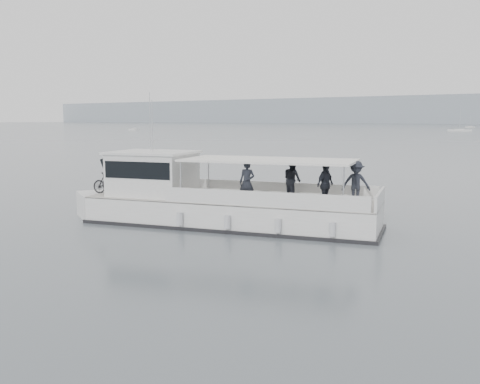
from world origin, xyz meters
The scene contains 2 objects.
ground centered at (0.00, 0.00, 0.00)m, with size 1400.00×1400.00×0.00m, color #535D62.
tour_boat centered at (-2.57, 0.78, 1.05)m, with size 15.27×7.16×6.42m.
Camera 1 is at (12.98, -18.52, 4.89)m, focal length 40.00 mm.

